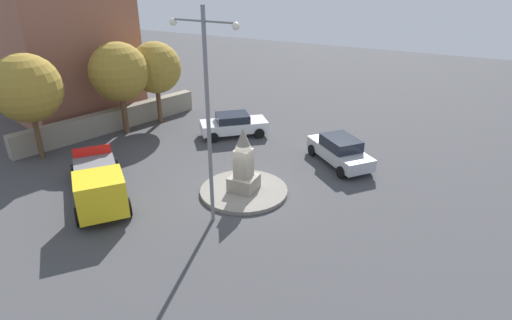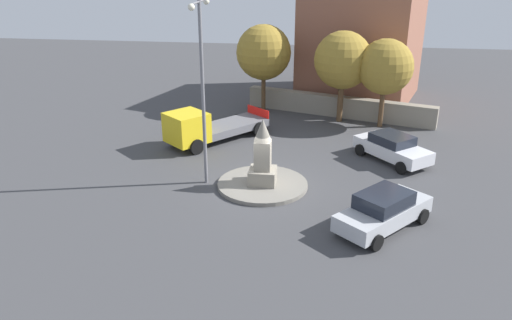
{
  "view_description": "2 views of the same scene",
  "coord_description": "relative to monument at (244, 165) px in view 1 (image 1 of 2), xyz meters",
  "views": [
    {
      "loc": [
        -8.6,
        16.16,
        10.29
      ],
      "look_at": [
        -0.42,
        -0.47,
        1.63
      ],
      "focal_mm": 30.23,
      "sensor_mm": 36.0,
      "label": 1
    },
    {
      "loc": [
        -21.27,
        -2.6,
        10.15
      ],
      "look_at": [
        -0.15,
        0.29,
        1.38
      ],
      "focal_mm": 35.27,
      "sensor_mm": 36.0,
      "label": 2
    }
  ],
  "objects": [
    {
      "name": "corner_building",
      "position": [
        16.99,
        -5.28,
        3.21
      ],
      "size": [
        9.99,
        9.68,
        9.37
      ],
      "primitive_type": "cube",
      "rotation": [
        0.0,
        0.0,
        7.55
      ],
      "color": "#935B47",
      "rests_on": "ground"
    },
    {
      "name": "stone_boundary_wall",
      "position": [
        11.69,
        -3.64,
        -0.79
      ],
      "size": [
        4.47,
        12.42,
        1.37
      ],
      "primitive_type": "cube",
      "rotation": [
        0.0,
        0.0,
        7.55
      ],
      "color": "gray",
      "rests_on": "ground"
    },
    {
      "name": "tree_far_corner",
      "position": [
        10.61,
        -3.74,
        2.5
      ],
      "size": [
        3.63,
        3.63,
        5.81
      ],
      "color": "brown",
      "rests_on": "ground"
    },
    {
      "name": "ground_plane",
      "position": [
        0.0,
        0.0,
        -1.48
      ],
      "size": [
        80.0,
        80.0,
        0.0
      ],
      "primitive_type": "plane",
      "color": "#424244"
    },
    {
      "name": "streetlamp",
      "position": [
        0.09,
        2.72,
        3.76
      ],
      "size": [
        2.9,
        0.28,
        8.86
      ],
      "color": "slate",
      "rests_on": "ground"
    },
    {
      "name": "tree_mid_cluster",
      "position": [
        9.82,
        -6.28,
        2.32
      ],
      "size": [
        3.38,
        3.38,
        5.5
      ],
      "color": "brown",
      "rests_on": "ground"
    },
    {
      "name": "monument",
      "position": [
        0.0,
        0.0,
        0.0
      ],
      "size": [
        1.24,
        1.24,
        3.14
      ],
      "color": "gray",
      "rests_on": "traffic_island"
    },
    {
      "name": "traffic_island",
      "position": [
        0.0,
        0.0,
        -1.38
      ],
      "size": [
        4.24,
        4.24,
        0.19
      ],
      "primitive_type": "cylinder",
      "color": "gray",
      "rests_on": "ground"
    },
    {
      "name": "car_white_far_side",
      "position": [
        4.06,
        -6.35,
        -0.72
      ],
      "size": [
        4.28,
        3.98,
        1.44
      ],
      "color": "silver",
      "rests_on": "ground"
    },
    {
      "name": "car_silver_waiting",
      "position": [
        -3.21,
        -5.21,
        -0.68
      ],
      "size": [
        4.38,
        4.14,
        1.56
      ],
      "color": "#B7BABF",
      "rests_on": "ground"
    },
    {
      "name": "tree_near_wall",
      "position": [
        12.23,
        1.47,
        2.57
      ],
      "size": [
        3.67,
        3.67,
        5.9
      ],
      "color": "brown",
      "rests_on": "ground"
    },
    {
      "name": "truck_yellow_near_island",
      "position": [
        5.3,
        3.96,
        -0.5
      ],
      "size": [
        6.09,
        5.63,
        2.07
      ],
      "color": "yellow",
      "rests_on": "ground"
    }
  ]
}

